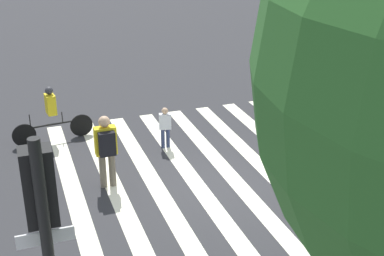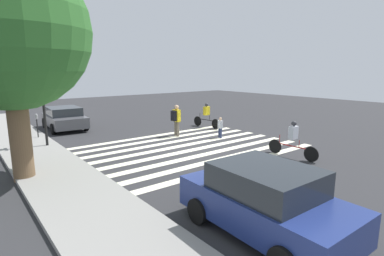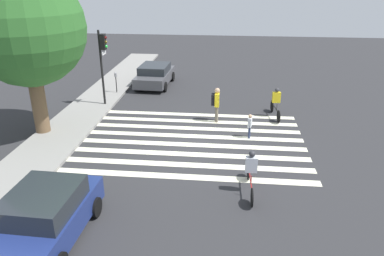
{
  "view_description": "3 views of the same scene",
  "coord_description": "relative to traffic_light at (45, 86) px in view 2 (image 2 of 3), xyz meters",
  "views": [
    {
      "loc": [
        4.31,
        10.18,
        6.28
      ],
      "look_at": [
        0.59,
        -0.28,
        1.5
      ],
      "focal_mm": 50.0,
      "sensor_mm": 36.0,
      "label": 1
    },
    {
      "loc": [
        -11.14,
        8.77,
        3.7
      ],
      "look_at": [
        -0.52,
        0.33,
        1.07
      ],
      "focal_mm": 28.0,
      "sensor_mm": 36.0,
      "label": 2
    },
    {
      "loc": [
        -15.48,
        -1.48,
        7.2
      ],
      "look_at": [
        -0.84,
        0.0,
        0.97
      ],
      "focal_mm": 35.0,
      "sensor_mm": 36.0,
      "label": 3
    }
  ],
  "objects": [
    {
      "name": "ground_plane",
      "position": [
        -4.19,
        -5.38,
        -2.99
      ],
      "size": [
        60.0,
        60.0,
        0.0
      ],
      "primitive_type": "plane",
      "color": "#2D2D30"
    },
    {
      "name": "sidewalk_curb",
      "position": [
        -4.19,
        0.87,
        -2.92
      ],
      "size": [
        36.0,
        2.5,
        0.14
      ],
      "color": "gray",
      "rests_on": "ground_plane"
    },
    {
      "name": "crosswalk_stripes",
      "position": [
        -4.19,
        -5.38,
        -2.99
      ],
      "size": [
        7.0,
        10.0,
        0.01
      ],
      "color": "#F2EDCC",
      "rests_on": "ground_plane"
    },
    {
      "name": "traffic_light",
      "position": [
        0.0,
        0.0,
        0.0
      ],
      "size": [
        0.6,
        0.5,
        4.27
      ],
      "color": "black",
      "rests_on": "ground_plane"
    },
    {
      "name": "parking_meter",
      "position": [
        2.19,
        0.08,
        -1.93
      ],
      "size": [
        0.15,
        0.15,
        1.42
      ],
      "color": "black",
      "rests_on": "ground_plane"
    },
    {
      "name": "street_tree",
      "position": [
        -4.13,
        1.81,
        1.9
      ],
      "size": [
        5.05,
        5.05,
        7.46
      ],
      "color": "brown",
      "rests_on": "ground_plane"
    },
    {
      "name": "pedestrian_adult_tall_backpack",
      "position": [
        -1.73,
        -6.28,
        -1.95
      ],
      "size": [
        0.5,
        0.42,
        1.79
      ],
      "rotation": [
        0.0,
        0.0,
        3.15
      ],
      "color": "#6B6051",
      "rests_on": "ground_plane"
    },
    {
      "name": "pedestrian_child_with_backpack",
      "position": [
        -3.62,
        -7.91,
        -2.33
      ],
      "size": [
        0.35,
        0.22,
        1.16
      ],
      "rotation": [
        0.0,
        0.0,
        2.9
      ],
      "color": "navy",
      "rests_on": "ground_plane"
    },
    {
      "name": "cyclist_mid_street",
      "position": [
        -0.8,
        -9.37,
        -2.13
      ],
      "size": [
        2.23,
        0.42,
        1.6
      ],
      "rotation": [
        0.0,
        0.0,
        0.11
      ],
      "color": "black",
      "rests_on": "ground_plane"
    },
    {
      "name": "cyclist_near_curb",
      "position": [
        -8.26,
        -7.75,
        -2.13
      ],
      "size": [
        2.37,
        0.41,
        1.59
      ],
      "rotation": [
        0.0,
        0.0,
        0.03
      ],
      "color": "black",
      "rests_on": "ground_plane"
    },
    {
      "name": "car_parked_far_curb",
      "position": [
        -11.39,
        -1.86,
        -2.19
      ],
      "size": [
        4.09,
        2.2,
        1.59
      ],
      "rotation": [
        0.0,
        0.0,
        -0.03
      ],
      "color": "navy",
      "rests_on": "ground_plane"
    },
    {
      "name": "car_parked_dark_suv",
      "position": [
        4.38,
        -1.93,
        -2.27
      ],
      "size": [
        4.2,
        2.24,
        1.41
      ],
      "rotation": [
        0.0,
        0.0,
        -0.04
      ],
      "color": "#4C4C51",
      "rests_on": "ground_plane"
    }
  ]
}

